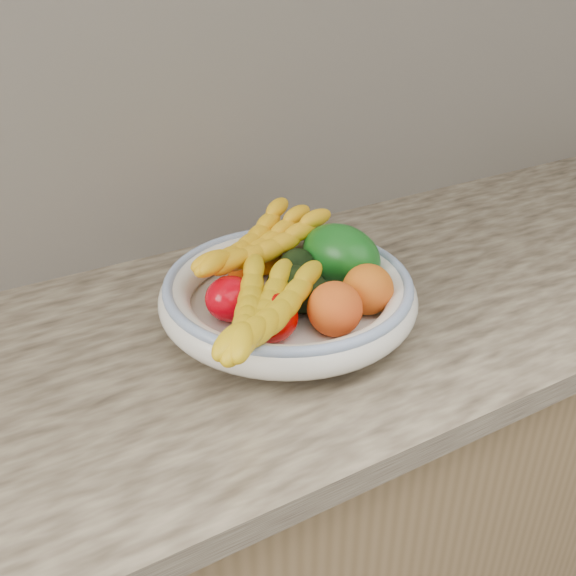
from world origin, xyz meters
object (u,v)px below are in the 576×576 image
(green_mango, at_px, (341,255))
(banana_bunch_back, at_px, (258,250))
(fruit_bowl, at_px, (288,295))
(banana_bunch_front, at_px, (261,318))

(green_mango, relative_size, banana_bunch_back, 0.47)
(fruit_bowl, bearing_deg, green_mango, 12.68)
(banana_bunch_back, bearing_deg, banana_bunch_front, -141.23)
(green_mango, xyz_separation_m, banana_bunch_back, (-0.12, 0.06, 0.01))
(fruit_bowl, bearing_deg, banana_bunch_back, 94.95)
(fruit_bowl, distance_m, green_mango, 0.12)
(green_mango, distance_m, banana_bunch_front, 0.23)
(green_mango, xyz_separation_m, banana_bunch_front, (-0.20, -0.11, 0.01))
(fruit_bowl, height_order, green_mango, green_mango)
(green_mango, distance_m, banana_bunch_back, 0.13)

